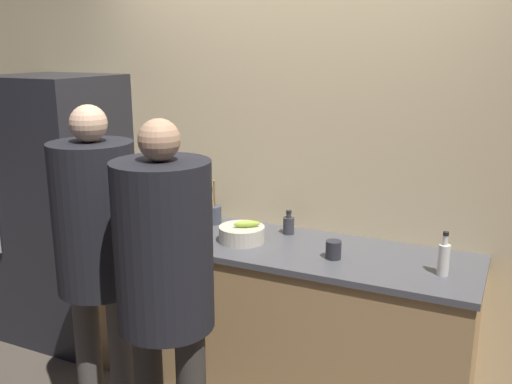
% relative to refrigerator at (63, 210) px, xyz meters
% --- Properties ---
extents(wall_back, '(5.20, 0.06, 2.60)m').
position_rel_refrigerator_xyz_m(wall_back, '(1.55, 0.37, 0.40)').
color(wall_back, '#D6BC8C').
rests_on(wall_back, ground_plane).
extents(counter, '(2.28, 0.71, 0.89)m').
position_rel_refrigerator_xyz_m(counter, '(1.55, 0.03, -0.45)').
color(counter, tan).
rests_on(counter, ground_plane).
extents(refrigerator, '(0.73, 0.72, 1.79)m').
position_rel_refrigerator_xyz_m(refrigerator, '(0.00, 0.00, 0.00)').
color(refrigerator, '#232328').
rests_on(refrigerator, ground_plane).
extents(person_left, '(0.40, 0.40, 1.72)m').
position_rel_refrigerator_xyz_m(person_left, '(0.98, -0.79, 0.16)').
color(person_left, '#4C4742').
rests_on(person_left, ground_plane).
extents(person_center, '(0.41, 0.41, 1.71)m').
position_rel_refrigerator_xyz_m(person_center, '(1.48, -0.95, 0.16)').
color(person_center, '#38332D').
rests_on(person_center, ground_plane).
extents(fruit_bowl, '(0.26, 0.26, 0.13)m').
position_rel_refrigerator_xyz_m(fruit_bowl, '(1.38, -0.04, 0.04)').
color(fruit_bowl, beige).
rests_on(fruit_bowl, counter).
extents(utensil_crock, '(0.10, 0.10, 0.28)m').
position_rel_refrigerator_xyz_m(utensil_crock, '(1.06, 0.19, 0.06)').
color(utensil_crock, '#3D424C').
rests_on(utensil_crock, counter).
extents(bottle_dark, '(0.07, 0.07, 0.14)m').
position_rel_refrigerator_xyz_m(bottle_dark, '(1.57, 0.20, 0.05)').
color(bottle_dark, '#333338').
rests_on(bottle_dark, counter).
extents(bottle_clear, '(0.06, 0.06, 0.22)m').
position_rel_refrigerator_xyz_m(bottle_clear, '(2.49, -0.06, 0.08)').
color(bottle_clear, silver).
rests_on(bottle_clear, counter).
extents(cup_black, '(0.08, 0.08, 0.10)m').
position_rel_refrigerator_xyz_m(cup_black, '(1.94, -0.07, 0.04)').
color(cup_black, '#28282D').
rests_on(cup_black, counter).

